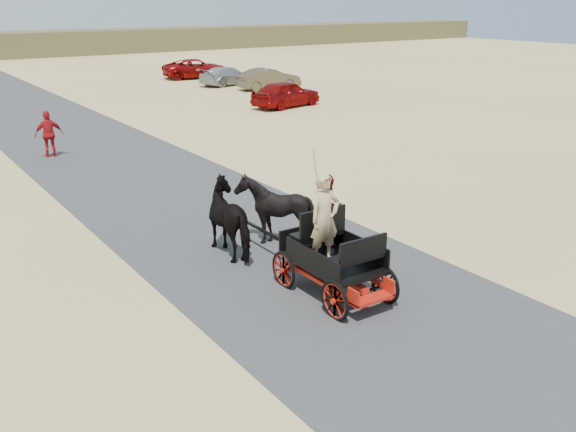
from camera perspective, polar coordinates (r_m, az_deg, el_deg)
ground at (r=12.18m, az=8.45°, el=-9.00°), size 140.00×140.00×0.00m
road at (r=12.18m, az=8.45°, el=-8.98°), size 6.00×140.00×0.01m
carriage at (r=12.87m, az=4.02°, el=-5.45°), size 1.30×2.40×0.72m
horse_left at (r=14.73m, az=-4.83°, el=-0.23°), size 0.91×2.01×1.70m
horse_right at (r=15.27m, az=-1.24°, el=0.53°), size 1.37×1.54×1.70m
driver_man at (r=12.33m, az=3.27°, el=-0.25°), size 0.66×0.43×1.80m
passenger_woman at (r=13.06m, az=3.55°, el=0.34°), size 0.77×0.60×1.58m
pedestrian at (r=25.45m, az=-20.48°, el=6.83°), size 1.04×0.49×1.73m
car_a at (r=35.29m, az=-0.17°, el=10.82°), size 4.45×2.55×1.42m
car_b at (r=42.24m, az=-1.73°, el=12.09°), size 4.20×1.78×1.35m
car_c at (r=44.56m, az=-5.37°, el=12.29°), size 4.51×2.61×1.23m
car_d at (r=48.74m, az=-8.08°, el=12.84°), size 5.34×3.24×1.39m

